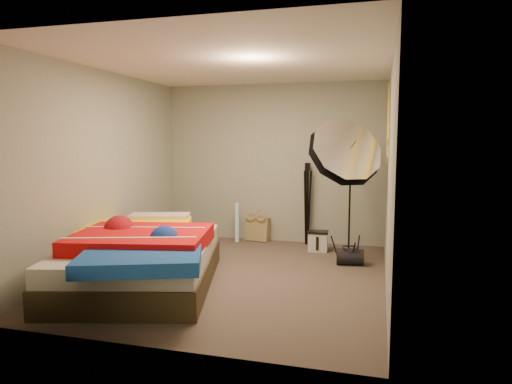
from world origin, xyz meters
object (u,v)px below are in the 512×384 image
(tote_bag, at_px, (258,229))
(bed, at_px, (142,256))
(camera_tripod, at_px, (307,198))
(wrapping_roll, at_px, (237,223))
(camera_case, at_px, (318,242))
(duffel_bag, at_px, (350,257))
(photo_umbrella, at_px, (343,155))

(tote_bag, height_order, bed, bed)
(bed, xyz_separation_m, camera_tripod, (1.48, 2.47, 0.40))
(tote_bag, relative_size, camera_tripod, 0.30)
(tote_bag, relative_size, wrapping_roll, 0.62)
(camera_case, height_order, camera_tripod, camera_tripod)
(bed, distance_m, camera_tripod, 2.91)
(tote_bag, bearing_deg, wrapping_roll, -139.21)
(duffel_bag, relative_size, bed, 0.13)
(camera_case, relative_size, camera_tripod, 0.22)
(wrapping_roll, xyz_separation_m, camera_case, (1.33, -0.27, -0.18))
(tote_bag, bearing_deg, camera_case, -11.43)
(bed, bearing_deg, camera_tripod, 59.16)
(tote_bag, distance_m, wrapping_roll, 0.36)
(tote_bag, relative_size, bed, 0.15)
(camera_case, xyz_separation_m, duffel_bag, (0.50, -0.62, -0.03))
(duffel_bag, xyz_separation_m, photo_umbrella, (-0.11, -0.05, 1.33))
(wrapping_roll, height_order, camera_case, wrapping_roll)
(tote_bag, bearing_deg, camera_tripod, 9.13)
(wrapping_roll, relative_size, bed, 0.24)
(photo_umbrella, xyz_separation_m, camera_tripod, (-0.61, 1.07, -0.71))
(camera_case, bearing_deg, photo_umbrella, -62.59)
(duffel_bag, bearing_deg, camera_case, 122.81)
(camera_case, distance_m, bed, 2.69)
(duffel_bag, height_order, photo_umbrella, photo_umbrella)
(duffel_bag, relative_size, camera_tripod, 0.27)
(photo_umbrella, bearing_deg, wrapping_roll, 151.52)
(wrapping_roll, height_order, camera_tripod, camera_tripod)
(tote_bag, xyz_separation_m, duffel_bag, (1.53, -1.05, -0.09))
(duffel_bag, bearing_deg, camera_tripod, 119.25)
(photo_umbrella, height_order, camera_tripod, photo_umbrella)
(tote_bag, xyz_separation_m, camera_tripod, (0.80, -0.03, 0.54))
(camera_case, distance_m, photo_umbrella, 1.51)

